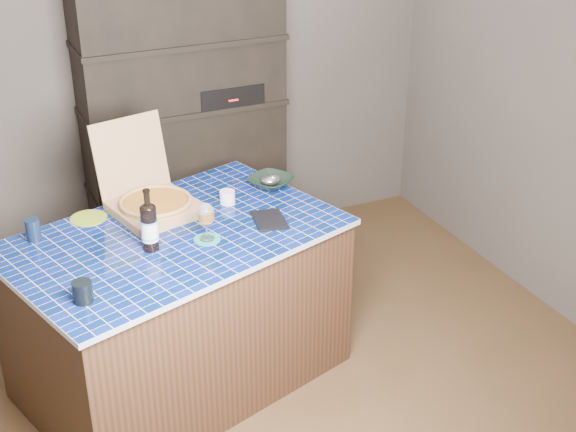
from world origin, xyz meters
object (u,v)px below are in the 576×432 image
mead_bottle (149,226)px  pizza_box (153,200)px  dvd_case (269,220)px  bowl (271,182)px  kitchen_island (179,309)px  wine_glass (206,215)px

mead_bottle → pizza_box: bearing=72.0°
dvd_case → bowl: size_ratio=0.92×
kitchen_island → dvd_case: 0.64m
wine_glass → bowl: bearing=39.6°
kitchen_island → pizza_box: pizza_box is taller
pizza_box → wine_glass: bearing=-83.6°
pizza_box → mead_bottle: size_ratio=1.82×
kitchen_island → mead_bottle: bearing=-161.1°
dvd_case → bowl: 0.41m
pizza_box → bowl: 0.65m
kitchen_island → dvd_case: (0.47, -0.07, 0.43)m
pizza_box → dvd_case: (0.48, -0.35, -0.05)m
kitchen_island → mead_bottle: mead_bottle is taller
kitchen_island → wine_glass: (0.13, -0.12, 0.55)m
mead_bottle → bowl: mead_bottle is taller
pizza_box → kitchen_island: bearing=-100.1°
wine_glass → bowl: size_ratio=0.82×
pizza_box → dvd_case: bearing=-48.9°
bowl → dvd_case: bearing=-114.5°
bowl → wine_glass: bearing=-140.4°
mead_bottle → dvd_case: 0.61m
pizza_box → wine_glass: (0.14, -0.40, 0.07)m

